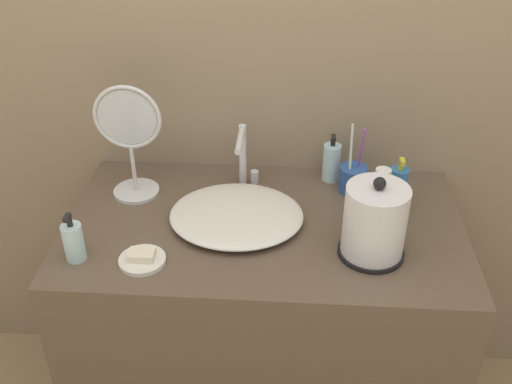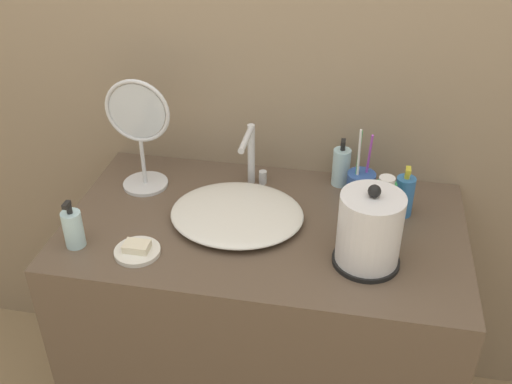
{
  "view_description": "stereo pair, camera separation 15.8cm",
  "coord_description": "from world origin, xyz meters",
  "px_view_note": "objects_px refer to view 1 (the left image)",
  "views": [
    {
      "loc": [
        0.07,
        -1.02,
        1.77
      ],
      "look_at": [
        -0.02,
        0.31,
        0.91
      ],
      "focal_mm": 42.0,
      "sensor_mm": 36.0,
      "label": 1
    },
    {
      "loc": [
        0.22,
        -1.0,
        1.77
      ],
      "look_at": [
        -0.02,
        0.31,
        0.91
      ],
      "focal_mm": 42.0,
      "sensor_mm": 36.0,
      "label": 2
    }
  ],
  "objects_px": {
    "hand_cream_bottle": "(331,162)",
    "vanity_mirror": "(130,138)",
    "faucet": "(244,154)",
    "lotion_bottle": "(74,242)",
    "shampoo_bottle": "(398,186)",
    "electric_kettle": "(374,224)",
    "mouthwash_bottle": "(380,194)",
    "toothbrush_cup": "(353,178)"
  },
  "relations": [
    {
      "from": "hand_cream_bottle",
      "to": "vanity_mirror",
      "type": "xyz_separation_m",
      "value": [
        -0.57,
        -0.12,
        0.12
      ]
    },
    {
      "from": "vanity_mirror",
      "to": "hand_cream_bottle",
      "type": "bearing_deg",
      "value": 11.55
    },
    {
      "from": "faucet",
      "to": "shampoo_bottle",
      "type": "xyz_separation_m",
      "value": [
        0.44,
        -0.07,
        -0.05
      ]
    },
    {
      "from": "faucet",
      "to": "hand_cream_bottle",
      "type": "bearing_deg",
      "value": 12.66
    },
    {
      "from": "mouthwash_bottle",
      "to": "toothbrush_cup",
      "type": "bearing_deg",
      "value": 118.15
    },
    {
      "from": "electric_kettle",
      "to": "mouthwash_bottle",
      "type": "distance_m",
      "value": 0.18
    },
    {
      "from": "electric_kettle",
      "to": "shampoo_bottle",
      "type": "distance_m",
      "value": 0.25
    },
    {
      "from": "faucet",
      "to": "mouthwash_bottle",
      "type": "distance_m",
      "value": 0.41
    },
    {
      "from": "shampoo_bottle",
      "to": "mouthwash_bottle",
      "type": "xyz_separation_m",
      "value": [
        -0.05,
        -0.05,
        0.01
      ]
    },
    {
      "from": "lotion_bottle",
      "to": "vanity_mirror",
      "type": "xyz_separation_m",
      "value": [
        0.08,
        0.31,
        0.13
      ]
    },
    {
      "from": "shampoo_bottle",
      "to": "vanity_mirror",
      "type": "relative_size",
      "value": 0.45
    },
    {
      "from": "faucet",
      "to": "hand_cream_bottle",
      "type": "relative_size",
      "value": 1.26
    },
    {
      "from": "vanity_mirror",
      "to": "toothbrush_cup",
      "type": "bearing_deg",
      "value": 5.03
    },
    {
      "from": "hand_cream_bottle",
      "to": "mouthwash_bottle",
      "type": "bearing_deg",
      "value": -55.27
    },
    {
      "from": "lotion_bottle",
      "to": "toothbrush_cup",
      "type": "bearing_deg",
      "value": 27.36
    },
    {
      "from": "faucet",
      "to": "electric_kettle",
      "type": "height_order",
      "value": "electric_kettle"
    },
    {
      "from": "hand_cream_bottle",
      "to": "vanity_mirror",
      "type": "height_order",
      "value": "vanity_mirror"
    },
    {
      "from": "electric_kettle",
      "to": "mouthwash_bottle",
      "type": "bearing_deg",
      "value": 78.43
    },
    {
      "from": "shampoo_bottle",
      "to": "faucet",
      "type": "bearing_deg",
      "value": 171.06
    },
    {
      "from": "electric_kettle",
      "to": "lotion_bottle",
      "type": "distance_m",
      "value": 0.74
    },
    {
      "from": "toothbrush_cup",
      "to": "vanity_mirror",
      "type": "bearing_deg",
      "value": -174.97
    },
    {
      "from": "lotion_bottle",
      "to": "vanity_mirror",
      "type": "height_order",
      "value": "vanity_mirror"
    },
    {
      "from": "lotion_bottle",
      "to": "hand_cream_bottle",
      "type": "height_order",
      "value": "hand_cream_bottle"
    },
    {
      "from": "shampoo_bottle",
      "to": "mouthwash_bottle",
      "type": "distance_m",
      "value": 0.08
    },
    {
      "from": "faucet",
      "to": "vanity_mirror",
      "type": "bearing_deg",
      "value": -169.37
    },
    {
      "from": "lotion_bottle",
      "to": "mouthwash_bottle",
      "type": "bearing_deg",
      "value": 17.7
    },
    {
      "from": "electric_kettle",
      "to": "mouthwash_bottle",
      "type": "height_order",
      "value": "electric_kettle"
    },
    {
      "from": "toothbrush_cup",
      "to": "vanity_mirror",
      "type": "height_order",
      "value": "vanity_mirror"
    },
    {
      "from": "faucet",
      "to": "hand_cream_bottle",
      "type": "height_order",
      "value": "faucet"
    },
    {
      "from": "faucet",
      "to": "lotion_bottle",
      "type": "bearing_deg",
      "value": -136.5
    },
    {
      "from": "electric_kettle",
      "to": "toothbrush_cup",
      "type": "height_order",
      "value": "electric_kettle"
    },
    {
      "from": "electric_kettle",
      "to": "lotion_bottle",
      "type": "height_order",
      "value": "electric_kettle"
    },
    {
      "from": "hand_cream_bottle",
      "to": "electric_kettle",
      "type": "bearing_deg",
      "value": -76.0
    },
    {
      "from": "faucet",
      "to": "shampoo_bottle",
      "type": "relative_size",
      "value": 1.25
    },
    {
      "from": "faucet",
      "to": "electric_kettle",
      "type": "distance_m",
      "value": 0.46
    },
    {
      "from": "toothbrush_cup",
      "to": "lotion_bottle",
      "type": "bearing_deg",
      "value": -152.64
    },
    {
      "from": "toothbrush_cup",
      "to": "vanity_mirror",
      "type": "relative_size",
      "value": 0.64
    },
    {
      "from": "electric_kettle",
      "to": "hand_cream_bottle",
      "type": "xyz_separation_m",
      "value": [
        -0.09,
        0.36,
        -0.03
      ]
    },
    {
      "from": "toothbrush_cup",
      "to": "vanity_mirror",
      "type": "distance_m",
      "value": 0.65
    },
    {
      "from": "faucet",
      "to": "vanity_mirror",
      "type": "relative_size",
      "value": 0.56
    },
    {
      "from": "faucet",
      "to": "lotion_bottle",
      "type": "xyz_separation_m",
      "value": [
        -0.39,
        -0.37,
        -0.06
      ]
    },
    {
      "from": "shampoo_bottle",
      "to": "hand_cream_bottle",
      "type": "relative_size",
      "value": 1.0
    }
  ]
}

